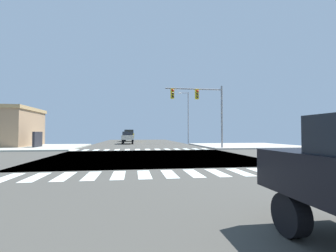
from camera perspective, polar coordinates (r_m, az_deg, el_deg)
The scene contains 9 objects.
ground at distance 16.91m, azimuth -4.29°, elevation -7.36°, with size 90.00×90.00×0.05m.
sidewalk_corner_ne at distance 32.13m, azimuth 17.94°, elevation -4.45°, with size 12.00×12.00×0.14m.
sidewalk_corner_nw at distance 31.15m, azimuth -30.70°, elevation -4.38°, with size 12.00×12.00×0.14m.
crosswalk_near at distance 9.67m, azimuth -2.68°, elevation -11.42°, with size 13.50×2.00×0.01m.
crosswalk_far at distance 24.16m, azimuth -6.11°, elevation -5.60°, with size 13.50×2.00×0.01m.
traffic_signal_mast at distance 25.12m, azimuth 7.77°, elevation 5.70°, with size 6.11×0.55×6.63m.
street_lamp at distance 38.70m, azimuth 4.51°, elevation 3.14°, with size 1.78×0.32×8.27m.
sedan_nearside_1 at distance 37.23m, azimuth -9.59°, elevation -2.52°, with size 1.80×4.30×1.88m.
pickup_crossing_1 at distance 48.82m, azimuth -9.29°, elevation -2.13°, with size 2.00×5.10×2.35m.
Camera 1 is at (-1.19, -16.78, 1.63)m, focal length 25.50 mm.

